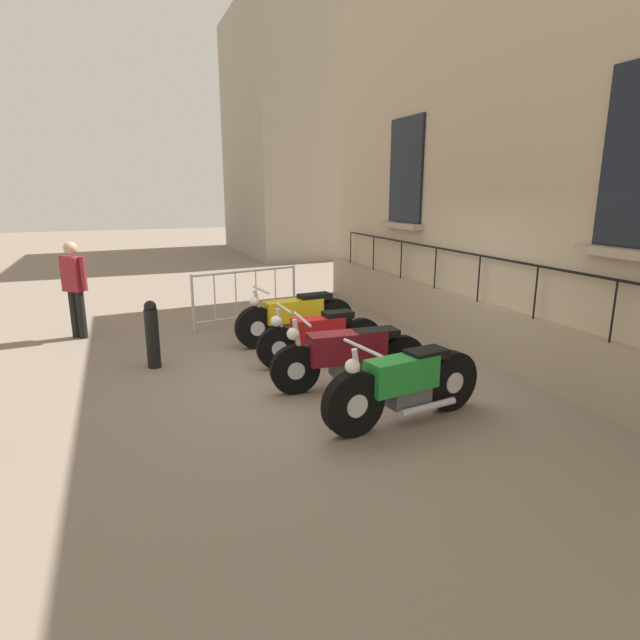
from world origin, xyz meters
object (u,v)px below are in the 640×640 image
at_px(pedestrian_standing, 75,284).
at_px(motorcycle_red, 320,336).
at_px(motorcycle_yellow, 296,317).
at_px(crowd_barrier, 246,295).
at_px(motorcycle_green, 404,385).
at_px(bollard, 152,334).
at_px(motorcycle_maroon, 350,355).

bearing_deg(pedestrian_standing, motorcycle_red, 140.55).
bearing_deg(motorcycle_yellow, pedestrian_standing, -25.55).
relative_size(motorcycle_red, pedestrian_standing, 1.17).
height_order(motorcycle_yellow, pedestrian_standing, pedestrian_standing).
bearing_deg(crowd_barrier, motorcycle_green, 96.84).
bearing_deg(motorcycle_red, crowd_barrier, -80.39).
distance_m(motorcycle_yellow, crowd_barrier, 1.64).
relative_size(motorcycle_green, bollard, 2.07).
bearing_deg(pedestrian_standing, motorcycle_green, 125.18).
bearing_deg(motorcycle_maroon, motorcycle_red, -89.56).
height_order(motorcycle_maroon, motorcycle_green, motorcycle_maroon).
xyz_separation_m(motorcycle_yellow, motorcycle_green, (-0.12, 3.40, 0.00)).
distance_m(motorcycle_maroon, pedestrian_standing, 5.19).
relative_size(motorcycle_red, motorcycle_maroon, 0.92).
bearing_deg(crowd_barrier, pedestrian_standing, -1.58).
bearing_deg(motorcycle_yellow, motorcycle_green, 91.95).
distance_m(motorcycle_yellow, motorcycle_green, 3.40).
xyz_separation_m(motorcycle_yellow, crowd_barrier, (0.48, -1.56, 0.13)).
xyz_separation_m(motorcycle_yellow, motorcycle_red, (0.02, 1.17, -0.02)).
bearing_deg(motorcycle_green, motorcycle_yellow, -88.05).
distance_m(motorcycle_green, crowd_barrier, 5.00).
xyz_separation_m(crowd_barrier, pedestrian_standing, (2.96, -0.08, 0.38)).
bearing_deg(motorcycle_maroon, motorcycle_green, 96.00).
bearing_deg(motorcycle_green, motorcycle_maroon, -84.00).
xyz_separation_m(motorcycle_maroon, pedestrian_standing, (3.43, -3.86, 0.50)).
distance_m(crowd_barrier, bollard, 2.75).
distance_m(motorcycle_red, pedestrian_standing, 4.47).
relative_size(motorcycle_maroon, pedestrian_standing, 1.27).
distance_m(motorcycle_red, bollard, 2.43).
bearing_deg(motorcycle_maroon, motorcycle_yellow, -90.23).
height_order(motorcycle_maroon, crowd_barrier, crowd_barrier).
distance_m(motorcycle_maroon, motorcycle_green, 1.19).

